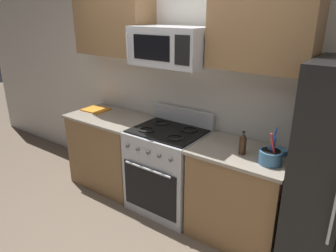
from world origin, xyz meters
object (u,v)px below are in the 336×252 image
Objects in this scene: bottle_soy at (243,144)px; prep_bowl at (280,152)px; range_oven at (168,169)px; microwave at (170,46)px; cutting_board at (96,110)px; utensil_crock at (270,156)px.

bottle_soy reaches higher than prep_bowl.
range_oven is 1.43× the size of microwave.
range_oven reaches higher than cutting_board.
range_oven is 1.00m from bottle_soy.
utensil_crock is at bearing -8.50° from bottle_soy.
bottle_soy reaches higher than range_oven.
range_oven reaches higher than prep_bowl.
bottle_soy is (0.85, -0.05, 0.53)m from range_oven.
bottle_soy reaches higher than cutting_board.
utensil_crock is 0.27m from bottle_soy.
microwave reaches higher than cutting_board.
range_oven is at bearing 175.30° from utensil_crock.
range_oven is 1.30m from microwave.
utensil_crock is at bearing -6.13° from microwave.
prep_bowl is (0.01, 0.22, -0.04)m from utensil_crock.
prep_bowl is at bearing 6.54° from range_oven.
bottle_soy is at bearing -5.39° from microwave.
utensil_crock is 1.47× the size of bottle_soy.
utensil_crock reaches higher than range_oven.
cutting_board is 1.42× the size of bottle_soy.
microwave is 3.60× the size of bottle_soy.
microwave reaches higher than prep_bowl.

